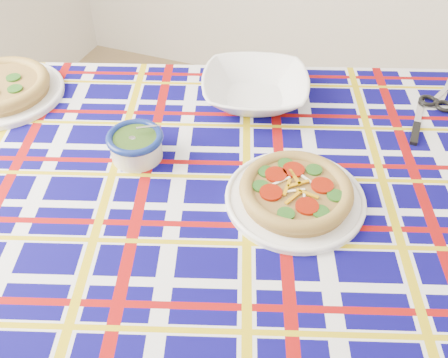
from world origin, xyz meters
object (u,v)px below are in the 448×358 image
at_px(pesto_bowl, 136,143).
at_px(serving_bowl, 255,89).
at_px(main_focaccia_plate, 296,191).
at_px(dining_table, 212,217).

relative_size(pesto_bowl, serving_bowl, 0.47).
distance_m(main_focaccia_plate, pesto_bowl, 0.41).
bearing_deg(dining_table, serving_bowl, 74.64).
bearing_deg(pesto_bowl, main_focaccia_plate, -1.88).
bearing_deg(dining_table, main_focaccia_plate, -7.16).
xyz_separation_m(dining_table, main_focaccia_plate, (0.19, 0.04, 0.12)).
distance_m(pesto_bowl, serving_bowl, 0.39).
xyz_separation_m(pesto_bowl, serving_bowl, (0.20, 0.34, -0.00)).
distance_m(dining_table, main_focaccia_plate, 0.23).
bearing_deg(pesto_bowl, serving_bowl, 59.71).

